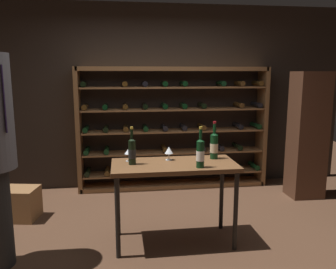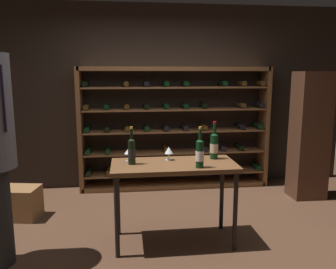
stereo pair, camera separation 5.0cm
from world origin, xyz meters
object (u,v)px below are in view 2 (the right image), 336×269
Objects in this scene: wine_glass_stemmed_right at (169,151)px; wine_glass_stemmed_left at (129,151)px; wine_bottle_red_label at (132,151)px; wine_bottle_green_slim at (200,153)px; wine_crate at (18,203)px; display_cabinet at (309,136)px; wine_bottle_black_capsule at (214,145)px; wine_rack at (174,129)px; tasting_table at (174,173)px.

wine_glass_stemmed_left is at bearing 178.94° from wine_glass_stemmed_right.
wine_bottle_red_label is 0.13m from wine_glass_stemmed_left.
wine_bottle_green_slim is 2.88× the size of wine_glass_stemmed_left.
wine_crate is 0.28× the size of display_cabinet.
wine_bottle_black_capsule is (-1.57, -0.94, 0.11)m from display_cabinet.
wine_crate is 2.34m from wine_bottle_green_slim.
wine_glass_stemmed_right is (-0.28, -1.59, 0.03)m from wine_rack.
wine_glass_stemmed_left is at bearing -27.21° from wine_crate.
tasting_table is 0.71× the size of display_cabinet.
wine_glass_stemmed_left is (-0.69, -1.58, 0.04)m from wine_rack.
wine_crate is 1.74m from wine_bottle_red_label.
wine_bottle_red_label is (1.34, -0.80, 0.77)m from wine_crate.
wine_bottle_black_capsule reaches higher than wine_crate.
wine_glass_stemmed_left is 0.98× the size of wine_glass_stemmed_right.
tasting_table is 0.24m from wine_glass_stemmed_right.
wine_glass_stemmed_right is (-0.25, 0.31, -0.04)m from wine_bottle_green_slim.
tasting_table is at bearing -75.55° from wine_glass_stemmed_right.
wine_crate is 2.42m from wine_bottle_black_capsule.
wine_glass_stemmed_left is 0.40m from wine_glass_stemmed_right.
wine_bottle_red_label is at bearing -156.39° from display_cabinet.
wine_bottle_black_capsule is at bearing -17.38° from wine_crate.
display_cabinet reaches higher than wine_crate.
wine_rack is 7.18× the size of wine_bottle_black_capsule.
wine_glass_stemmed_right is (-0.47, 0.00, -0.04)m from wine_bottle_black_capsule.
wine_rack is at bearing 89.01° from wine_bottle_green_slim.
tasting_table is 3.14× the size of wine_bottle_black_capsule.
wine_rack reaches higher than wine_bottle_red_label.
wine_crate is 1.23× the size of wine_bottle_black_capsule.
wine_crate is (-2.00, -0.91, -0.70)m from wine_rack.
display_cabinet is 2.25m from wine_glass_stemmed_right.
wine_rack is at bearing 159.85° from display_cabinet.
wine_glass_stemmed_left is at bearing 179.40° from wine_bottle_black_capsule.
wine_glass_stemmed_left is (-0.87, 0.01, -0.04)m from wine_bottle_black_capsule.
wine_bottle_black_capsule is 0.87m from wine_glass_stemmed_left.
wine_glass_stemmed_right is at bearing -1.06° from wine_glass_stemmed_left.
tasting_table is 0.51m from wine_bottle_black_capsule.
wine_bottle_green_slim is 0.40m from wine_glass_stemmed_right.
wine_rack reaches higher than wine_glass_stemmed_left.
tasting_table is 2.00m from wine_crate.
wine_bottle_red_label reaches higher than wine_glass_stemmed_left.
display_cabinet is 2.62m from wine_glass_stemmed_left.
wine_bottle_red_label is (-0.41, 0.02, 0.23)m from tasting_table.
wine_rack reaches higher than wine_crate.
wine_bottle_green_slim is at bearing -90.99° from wine_rack.
tasting_table is at bearing -2.46° from wine_bottle_red_label.
wine_rack is 1.83m from wine_bottle_red_label.
wine_glass_stemmed_right is at bearing 179.79° from wine_bottle_black_capsule.
wine_crate is at bearing -155.60° from wine_rack.
wine_glass_stemmed_left reaches higher than tasting_table.
display_cabinet is 12.79× the size of wine_glass_stemmed_left.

